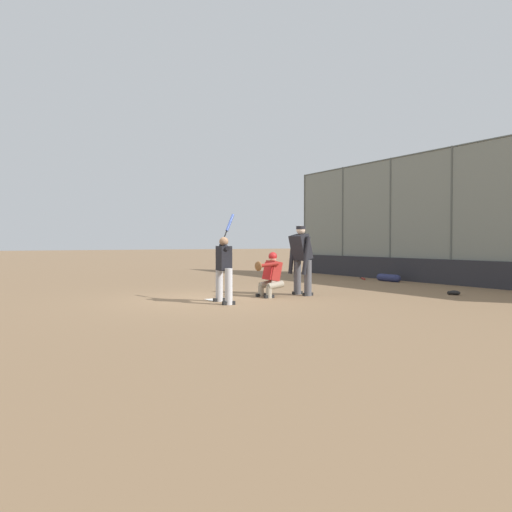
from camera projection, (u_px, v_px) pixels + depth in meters
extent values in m
plane|color=#846647|center=(216.00, 300.00, 12.01)|extent=(160.00, 160.00, 0.00)
cube|color=white|center=(216.00, 300.00, 12.01)|extent=(0.43, 0.43, 0.01)
cylinder|color=#515651|center=(451.00, 215.00, 16.32)|extent=(0.08, 0.08, 4.54)
cylinder|color=#515651|center=(390.00, 219.00, 18.64)|extent=(0.08, 0.08, 4.54)
cylinder|color=#515651|center=(343.00, 221.00, 20.96)|extent=(0.08, 0.08, 4.54)
cylinder|color=#515651|center=(305.00, 223.00, 23.28)|extent=(0.08, 0.08, 4.54)
cube|color=gray|center=(451.00, 215.00, 16.32)|extent=(16.19, 0.01, 4.54)
cylinder|color=#515651|center=(452.00, 147.00, 16.26)|extent=(16.19, 0.06, 0.06)
cube|color=#28282D|center=(449.00, 272.00, 16.32)|extent=(15.87, 0.18, 0.82)
cube|color=slate|center=(428.00, 275.00, 20.37)|extent=(11.34, 3.05, 0.12)
cube|color=slate|center=(409.00, 272.00, 19.80)|extent=(11.34, 0.55, 0.44)
cube|color=#B7BABC|center=(409.00, 265.00, 19.80)|extent=(11.34, 0.24, 0.08)
cube|color=slate|center=(419.00, 267.00, 20.08)|extent=(11.34, 0.55, 0.76)
cube|color=#B7BABC|center=(419.00, 257.00, 20.07)|extent=(11.34, 0.24, 0.08)
cube|color=slate|center=(428.00, 263.00, 20.36)|extent=(11.34, 0.55, 1.08)
cube|color=#B7BABC|center=(428.00, 249.00, 20.34)|extent=(11.34, 0.24, 0.08)
cube|color=slate|center=(437.00, 259.00, 20.63)|extent=(11.34, 0.55, 1.40)
cube|color=#B7BABC|center=(437.00, 241.00, 20.61)|extent=(11.34, 0.24, 0.08)
cube|color=slate|center=(446.00, 255.00, 20.91)|extent=(11.34, 0.55, 1.72)
cube|color=#B7BABC|center=(446.00, 233.00, 20.88)|extent=(11.34, 0.24, 0.08)
cylinder|color=#B7B7BC|center=(229.00, 287.00, 11.06)|extent=(0.17, 0.17, 0.81)
cube|color=black|center=(229.00, 303.00, 11.07)|extent=(0.15, 0.29, 0.08)
cylinder|color=#B7B7BC|center=(219.00, 284.00, 11.68)|extent=(0.17, 0.17, 0.81)
cube|color=black|center=(219.00, 300.00, 11.69)|extent=(0.15, 0.29, 0.08)
cube|color=black|center=(224.00, 258.00, 11.35)|extent=(0.47, 0.32, 0.56)
sphere|color=#936B4C|center=(224.00, 241.00, 11.34)|extent=(0.21, 0.21, 0.21)
cylinder|color=black|center=(225.00, 246.00, 11.36)|extent=(0.58, 0.23, 0.21)
cylinder|color=black|center=(221.00, 246.00, 11.61)|extent=(0.11, 0.15, 0.16)
sphere|color=black|center=(222.00, 243.00, 11.62)|extent=(0.04, 0.04, 0.04)
cylinder|color=black|center=(224.00, 237.00, 11.69)|extent=(0.11, 0.20, 0.30)
cylinder|color=#334789|center=(230.00, 223.00, 11.86)|extent=(0.19, 0.31, 0.43)
cylinder|color=gray|center=(269.00, 292.00, 12.39)|extent=(0.15, 0.15, 0.29)
cylinder|color=gray|center=(275.00, 285.00, 12.48)|extent=(0.17, 0.44, 0.23)
cube|color=black|center=(269.00, 296.00, 12.40)|extent=(0.10, 0.26, 0.08)
cylinder|color=gray|center=(261.00, 291.00, 12.73)|extent=(0.15, 0.15, 0.29)
cylinder|color=gray|center=(267.00, 284.00, 12.82)|extent=(0.17, 0.44, 0.23)
cube|color=black|center=(261.00, 295.00, 12.73)|extent=(0.10, 0.26, 0.08)
cube|color=maroon|center=(273.00, 271.00, 12.66)|extent=(0.43, 0.34, 0.53)
cube|color=#B21E1E|center=(268.00, 271.00, 12.59)|extent=(0.38, 0.13, 0.44)
sphere|color=beige|center=(273.00, 258.00, 12.66)|extent=(0.20, 0.20, 0.20)
sphere|color=#B21E1E|center=(273.00, 256.00, 12.65)|extent=(0.22, 0.22, 0.22)
cylinder|color=maroon|center=(268.00, 265.00, 12.40)|extent=(0.28, 0.51, 0.15)
ellipsoid|color=brown|center=(258.00, 266.00, 12.37)|extent=(0.30, 0.10, 0.24)
cylinder|color=beige|center=(267.00, 269.00, 12.88)|extent=(0.09, 0.30, 0.43)
cylinder|color=#4C4C51|center=(308.00, 278.00, 12.93)|extent=(0.19, 0.19, 0.93)
cube|color=black|center=(308.00, 294.00, 12.94)|extent=(0.13, 0.29, 0.08)
cylinder|color=#4C4C51|center=(297.00, 277.00, 13.28)|extent=(0.19, 0.19, 0.93)
cube|color=black|center=(297.00, 293.00, 13.29)|extent=(0.13, 0.29, 0.08)
cube|color=black|center=(301.00, 247.00, 13.04)|extent=(0.53, 0.48, 0.71)
sphere|color=beige|center=(301.00, 230.00, 13.03)|extent=(0.23, 0.23, 0.23)
cylinder|color=black|center=(301.00, 228.00, 13.03)|extent=(0.24, 0.24, 0.08)
cylinder|color=black|center=(306.00, 256.00, 12.77)|extent=(0.15, 0.26, 0.99)
cylinder|color=black|center=(292.00, 255.00, 13.25)|extent=(0.18, 0.26, 0.99)
sphere|color=black|center=(360.00, 277.00, 19.19)|extent=(0.04, 0.04, 0.04)
cylinder|color=black|center=(361.00, 278.00, 19.01)|extent=(0.32, 0.21, 0.03)
cylinder|color=maroon|center=(363.00, 279.00, 18.59)|extent=(0.45, 0.31, 0.07)
ellipsoid|color=black|center=(455.00, 293.00, 13.15)|extent=(0.33, 0.21, 0.12)
ellipsoid|color=black|center=(449.00, 293.00, 13.18)|extent=(0.12, 0.09, 0.09)
cylinder|color=navy|center=(389.00, 278.00, 17.65)|extent=(0.82, 0.26, 0.26)
sphere|color=navy|center=(397.00, 279.00, 17.29)|extent=(0.25, 0.25, 0.25)
sphere|color=navy|center=(380.00, 277.00, 18.00)|extent=(0.25, 0.25, 0.25)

